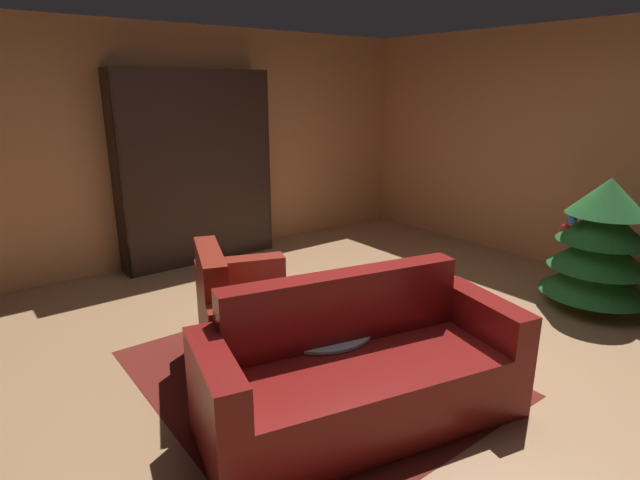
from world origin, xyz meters
name	(u,v)px	position (x,y,z in m)	size (l,w,h in m)	color
ground_plane	(351,351)	(0.00, 0.00, 0.00)	(7.60, 7.60, 0.00)	#A77A52
wall_back	(580,150)	(0.00, 3.20, 1.32)	(6.02, 0.06, 2.63)	tan
wall_left	(183,146)	(-2.98, 0.00, 1.32)	(0.06, 6.45, 2.63)	tan
area_rug	(312,373)	(0.07, -0.43, 0.00)	(2.35, 2.11, 0.01)	maroon
bookshelf_unit	(205,170)	(-2.75, 0.15, 1.05)	(0.32, 1.78, 2.15)	black
armchair_red	(248,328)	(-0.24, -0.76, 0.33)	(1.21, 0.99, 0.93)	maroon
couch_red	(361,375)	(0.67, -0.51, 0.30)	(1.17, 2.06, 0.87)	maroon
coffee_table	(319,331)	(0.22, -0.48, 0.41)	(0.73, 0.73, 0.45)	black
book_stack_on_table	(323,316)	(0.22, -0.44, 0.50)	(0.22, 0.18, 0.11)	#DBBC57
bottle_on_table	(318,324)	(0.37, -0.60, 0.55)	(0.06, 0.06, 0.27)	#52271F
decorated_tree	(601,244)	(0.73, 2.32, 0.61)	(0.95, 0.95, 1.21)	brown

